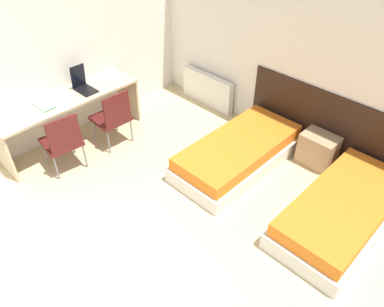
{
  "coord_description": "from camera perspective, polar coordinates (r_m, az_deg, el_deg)",
  "views": [
    {
      "loc": [
        2.57,
        -0.41,
        3.49
      ],
      "look_at": [
        0.0,
        2.21,
        0.55
      ],
      "focal_mm": 35.0,
      "sensor_mm": 36.0,
      "label": 1
    }
  ],
  "objects": [
    {
      "name": "ground_plane",
      "position": [
        4.36,
        -22.08,
        -18.99
      ],
      "size": [
        20.0,
        20.0,
        0.0
      ],
      "primitive_type": "plane",
      "color": "beige"
    },
    {
      "name": "bed_near_door",
      "position": [
        4.82,
        21.9,
        -8.12
      ],
      "size": [
        0.93,
        1.96,
        0.4
      ],
      "color": "silver",
      "rests_on": "ground_plane"
    },
    {
      "name": "headboard_panel",
      "position": [
        5.59,
        20.23,
        3.72
      ],
      "size": [
        2.6,
        0.03,
        1.02
      ],
      "color": "black",
      "rests_on": "ground_plane"
    },
    {
      "name": "radiator",
      "position": [
        6.65,
        2.38,
        9.75
      ],
      "size": [
        1.07,
        0.12,
        0.56
      ],
      "color": "silver",
      "rests_on": "ground_plane"
    },
    {
      "name": "nightstand",
      "position": [
        5.58,
        18.62,
        0.56
      ],
      "size": [
        0.49,
        0.36,
        0.47
      ],
      "color": "tan",
      "rests_on": "ground_plane"
    },
    {
      "name": "bed_near_window",
      "position": [
        5.33,
        7.05,
        0.08
      ],
      "size": [
        0.93,
        1.96,
        0.4
      ],
      "color": "silver",
      "rests_on": "ground_plane"
    },
    {
      "name": "laptop",
      "position": [
        5.81,
        -16.25,
        9.97
      ],
      "size": [
        0.35,
        0.24,
        0.36
      ],
      "rotation": [
        0.0,
        0.0,
        0.02
      ],
      "color": "black",
      "rests_on": "desk"
    },
    {
      "name": "desk",
      "position": [
        5.79,
        -18.27,
        6.66
      ],
      "size": [
        0.6,
        2.16,
        0.77
      ],
      "color": "#C6B28E",
      "rests_on": "ground_plane"
    },
    {
      "name": "chair_near_notebook",
      "position": [
        5.33,
        -19.15,
        1.95
      ],
      "size": [
        0.54,
        0.54,
        0.91
      ],
      "rotation": [
        0.0,
        0.0,
        -0.13
      ],
      "color": "#511919",
      "rests_on": "ground_plane"
    },
    {
      "name": "chair_near_laptop",
      "position": [
        5.64,
        -12.01,
        5.59
      ],
      "size": [
        0.49,
        0.49,
        0.91
      ],
      "rotation": [
        0.0,
        0.0,
        -0.03
      ],
      "color": "#511919",
      "rests_on": "ground_plane"
    },
    {
      "name": "open_notebook",
      "position": [
        5.61,
        -21.6,
        6.86
      ],
      "size": [
        0.34,
        0.2,
        0.02
      ],
      "rotation": [
        0.0,
        0.0,
        0.03
      ],
      "color": "#236B3D",
      "rests_on": "desk"
    },
    {
      "name": "wall_back",
      "position": [
        5.58,
        13.79,
        15.0
      ],
      "size": [
        5.57,
        0.05,
        2.7
      ],
      "color": "white",
      "rests_on": "ground_plane"
    },
    {
      "name": "wall_left",
      "position": [
        5.86,
        -18.48,
        15.28
      ],
      "size": [
        0.05,
        5.03,
        2.7
      ],
      "color": "white",
      "rests_on": "ground_plane"
    }
  ]
}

